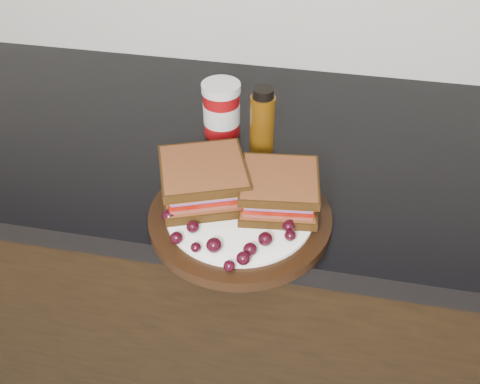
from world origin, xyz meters
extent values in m
cube|color=black|center=(0.00, 1.70, 0.43)|extent=(3.96, 0.58, 0.86)
cube|color=black|center=(0.00, 1.70, 0.88)|extent=(3.98, 0.60, 0.04)
cylinder|color=black|center=(0.19, 1.47, 0.91)|extent=(0.28, 0.28, 0.02)
ellipsoid|color=black|center=(0.09, 1.43, 0.93)|extent=(0.02, 0.02, 0.02)
ellipsoid|color=black|center=(0.13, 1.42, 0.93)|extent=(0.02, 0.02, 0.02)
ellipsoid|color=black|center=(0.12, 1.39, 0.93)|extent=(0.02, 0.02, 0.02)
ellipsoid|color=black|center=(0.15, 1.38, 0.93)|extent=(0.02, 0.02, 0.01)
ellipsoid|color=black|center=(0.17, 1.39, 0.93)|extent=(0.02, 0.02, 0.02)
ellipsoid|color=black|center=(0.17, 1.39, 0.93)|extent=(0.02, 0.02, 0.02)
ellipsoid|color=black|center=(0.20, 1.35, 0.93)|extent=(0.02, 0.02, 0.02)
ellipsoid|color=black|center=(0.22, 1.37, 0.93)|extent=(0.02, 0.02, 0.02)
ellipsoid|color=black|center=(0.22, 1.39, 0.93)|extent=(0.02, 0.02, 0.02)
ellipsoid|color=black|center=(0.24, 1.41, 0.93)|extent=(0.02, 0.02, 0.02)
ellipsoid|color=black|center=(0.27, 1.43, 0.93)|extent=(0.02, 0.02, 0.02)
ellipsoid|color=black|center=(0.27, 1.45, 0.93)|extent=(0.02, 0.02, 0.02)
ellipsoid|color=black|center=(0.27, 1.44, 0.93)|extent=(0.02, 0.02, 0.02)
ellipsoid|color=black|center=(0.28, 1.49, 0.93)|extent=(0.02, 0.02, 0.02)
ellipsoid|color=black|center=(0.26, 1.50, 0.93)|extent=(0.01, 0.01, 0.01)
ellipsoid|color=black|center=(0.24, 1.49, 0.93)|extent=(0.02, 0.02, 0.02)
ellipsoid|color=black|center=(0.15, 1.53, 0.93)|extent=(0.02, 0.02, 0.02)
ellipsoid|color=black|center=(0.14, 1.51, 0.93)|extent=(0.02, 0.02, 0.02)
ellipsoid|color=black|center=(0.11, 1.51, 0.93)|extent=(0.02, 0.02, 0.02)
ellipsoid|color=black|center=(0.11, 1.49, 0.93)|extent=(0.02, 0.02, 0.02)
ellipsoid|color=black|center=(0.12, 1.47, 0.93)|extent=(0.02, 0.02, 0.01)
ellipsoid|color=black|center=(0.14, 1.46, 0.93)|extent=(0.02, 0.02, 0.02)
ellipsoid|color=black|center=(0.14, 1.49, 0.93)|extent=(0.02, 0.02, 0.02)
ellipsoid|color=black|center=(0.10, 1.51, 0.93)|extent=(0.02, 0.02, 0.02)
ellipsoid|color=black|center=(0.11, 1.49, 0.93)|extent=(0.02, 0.02, 0.02)
cylinder|color=maroon|center=(0.11, 1.71, 0.95)|extent=(0.08, 0.08, 0.10)
cylinder|color=#533008|center=(0.19, 1.68, 0.96)|extent=(0.05, 0.05, 0.12)
camera|label=1|loc=(0.31, 0.88, 1.47)|focal=40.00mm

